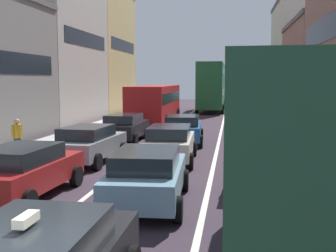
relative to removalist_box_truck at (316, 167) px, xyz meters
The scene contains 15 objects.
sidewalk_left 20.01m from the removalist_box_truck, 121.45° to the left, with size 2.60×64.00×0.14m, color #AEAEAE.
lane_stripe_left 17.94m from the removalist_box_truck, 107.61° to the left, with size 0.16×60.00×0.01m, color silver.
lane_stripe_right 17.22m from the removalist_box_truck, 96.69° to the left, with size 0.16×60.00×0.01m, color silver.
building_row_left 26.33m from the removalist_box_truck, 126.95° to the left, with size 7.20×43.90×12.57m.
removalist_box_truck is the anchor object (origin of this frame).
sedan_centre_lane_second 5.58m from the removalist_box_truck, 130.32° to the left, with size 2.25×4.39×1.49m.
wagon_left_lane_second 8.38m from the removalist_box_truck, 149.02° to the left, with size 2.23×4.38×1.49m.
hatchback_centre_lane_third 10.89m from the removalist_box_truck, 110.53° to the left, with size 2.21×4.37×1.49m.
sedan_left_lane_third 11.93m from the removalist_box_truck, 126.29° to the left, with size 2.29×4.41×1.49m.
coupe_centre_lane_fourth 15.79m from the removalist_box_truck, 104.05° to the left, with size 2.27×4.40×1.49m.
sedan_left_lane_fourth 17.18m from the removalist_box_truck, 114.36° to the left, with size 2.13×4.34×1.49m.
sedan_right_lane_behind_truck 7.03m from the removalist_box_truck, 92.93° to the left, with size 2.27×4.40×1.49m.
bus_mid_queue_primary 25.74m from the removalist_box_truck, 105.82° to the left, with size 2.92×10.54×2.90m.
bus_far_queue_secondary 38.79m from the removalist_box_truck, 95.17° to the left, with size 2.82×10.51×5.06m.
pedestrian_near_kerb 14.79m from the removalist_box_truck, 135.44° to the left, with size 0.34×0.50×1.66m.
Camera 1 is at (2.38, -3.82, 3.32)m, focal length 45.70 mm.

